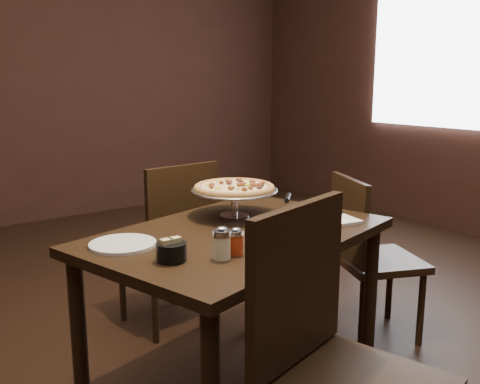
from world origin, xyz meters
TOP-DOWN VIEW (x-y plane):
  - room at (0.06, 0.03)m, footprint 6.04×7.04m
  - dining_table at (-0.05, 0.08)m, footprint 1.32×1.04m
  - pizza_stand at (0.07, 0.27)m, footprint 0.38×0.38m
  - parmesan_shaker at (-0.29, -0.15)m, footprint 0.06×0.06m
  - pepper_flake_shaker at (-0.22, -0.15)m, footprint 0.05×0.05m
  - packet_caddy at (-0.43, -0.07)m, footprint 0.10×0.10m
  - napkin_stack at (0.38, -0.07)m, footprint 0.15×0.15m
  - plate_left at (-0.49, 0.18)m, footprint 0.24×0.24m
  - plate_near at (0.08, -0.16)m, footprint 0.25×0.25m
  - serving_spatula at (0.13, -0.01)m, footprint 0.17×0.17m
  - chair_far at (0.07, 0.82)m, footprint 0.45×0.45m
  - chair_near at (-0.21, -0.60)m, footprint 0.55×0.55m
  - chair_side at (0.81, 0.13)m, footprint 0.52×0.52m

SIDE VIEW (x-z plane):
  - chair_side at x=0.81m, z-range 0.04..0.88m
  - chair_far at x=0.07m, z-range 0.04..0.94m
  - chair_near at x=-0.21m, z-range 0.04..1.02m
  - dining_table at x=-0.05m, z-range 0.27..1.00m
  - plate_left at x=-0.49m, z-range 0.73..0.74m
  - plate_near at x=0.08m, z-range 0.73..0.74m
  - napkin_stack at x=0.38m, z-range 0.73..0.74m
  - packet_caddy at x=-0.43m, z-range 0.72..0.80m
  - pepper_flake_shaker at x=-0.22m, z-range 0.73..0.82m
  - parmesan_shaker at x=-0.29m, z-range 0.73..0.84m
  - serving_spatula at x=0.13m, z-range 0.84..0.86m
  - pizza_stand at x=0.07m, z-range 0.78..0.93m
  - room at x=0.06m, z-range -0.02..2.82m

